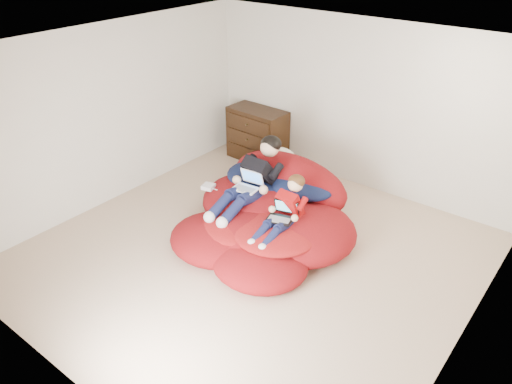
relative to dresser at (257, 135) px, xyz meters
name	(u,v)px	position (x,y,z in m)	size (l,w,h in m)	color
room_shell	(251,240)	(1.65, -2.24, -0.23)	(5.10, 5.10, 2.77)	tan
dresser	(257,135)	(0.00, 0.00, 0.00)	(1.01, 0.58, 0.89)	black
beanbag_pile	(269,214)	(1.49, -1.66, -0.19)	(2.36, 2.37, 0.89)	maroon
cream_pillow	(282,158)	(1.07, -0.80, 0.17)	(0.49, 0.31, 0.31)	silver
older_boy	(254,176)	(1.20, -1.61, 0.26)	(0.38, 1.34, 0.81)	black
younger_boy	(285,208)	(1.90, -1.90, 0.17)	(0.28, 0.93, 0.65)	#A60E0F
laptop_white	(248,183)	(1.20, -1.73, 0.20)	(0.34, 0.33, 0.23)	white
laptop_black	(283,214)	(1.90, -1.95, 0.11)	(0.35, 0.37, 0.22)	black
power_adapter	(208,187)	(0.56, -1.82, -0.03)	(0.15, 0.15, 0.06)	white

